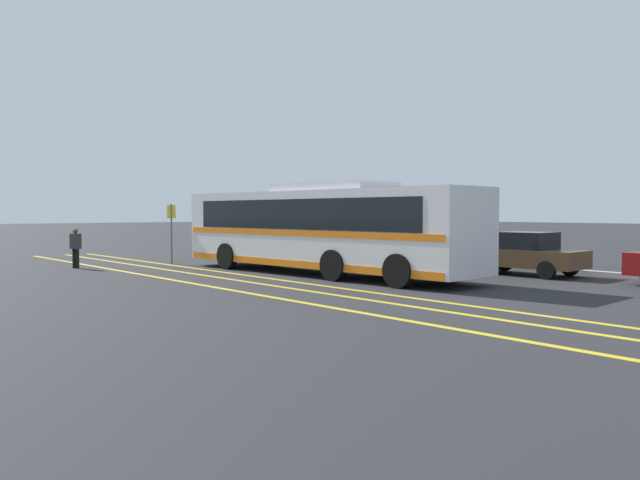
{
  "coord_description": "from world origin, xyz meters",
  "views": [
    {
      "loc": [
        17.55,
        -14.29,
        2.18
      ],
      "look_at": [
        0.99,
        -0.02,
        1.21
      ],
      "focal_mm": 35.0,
      "sensor_mm": 36.0,
      "label": 1
    }
  ],
  "objects_px": {
    "transit_bus": "(320,227)",
    "parked_car_2": "(418,248)",
    "parked_car_1": "(328,243)",
    "bus_stop_sign": "(171,226)",
    "parked_car_0": "(268,240)",
    "pedestrian_0": "(76,246)",
    "parked_car_3": "(525,254)"
  },
  "relations": [
    {
      "from": "transit_bus",
      "to": "parked_car_2",
      "type": "distance_m",
      "value": 5.64
    },
    {
      "from": "transit_bus",
      "to": "parked_car_1",
      "type": "bearing_deg",
      "value": 43.26
    },
    {
      "from": "parked_car_2",
      "to": "bus_stop_sign",
      "type": "xyz_separation_m",
      "value": [
        -7.23,
        -7.4,
        0.91
      ]
    },
    {
      "from": "transit_bus",
      "to": "parked_car_1",
      "type": "distance_m",
      "value": 7.79
    },
    {
      "from": "parked_car_0",
      "to": "parked_car_1",
      "type": "distance_m",
      "value": 5.26
    },
    {
      "from": "transit_bus",
      "to": "pedestrian_0",
      "type": "distance_m",
      "value": 9.86
    },
    {
      "from": "transit_bus",
      "to": "bus_stop_sign",
      "type": "height_order",
      "value": "transit_bus"
    },
    {
      "from": "parked_car_1",
      "to": "parked_car_3",
      "type": "relative_size",
      "value": 1.1
    },
    {
      "from": "parked_car_1",
      "to": "bus_stop_sign",
      "type": "relative_size",
      "value": 1.77
    },
    {
      "from": "parked_car_3",
      "to": "parked_car_0",
      "type": "bearing_deg",
      "value": 86.54
    },
    {
      "from": "parked_car_3",
      "to": "bus_stop_sign",
      "type": "height_order",
      "value": "bus_stop_sign"
    },
    {
      "from": "parked_car_1",
      "to": "parked_car_2",
      "type": "height_order",
      "value": "parked_car_1"
    },
    {
      "from": "pedestrian_0",
      "to": "bus_stop_sign",
      "type": "distance_m",
      "value": 3.93
    },
    {
      "from": "pedestrian_0",
      "to": "parked_car_3",
      "type": "bearing_deg",
      "value": 18.31
    },
    {
      "from": "transit_bus",
      "to": "parked_car_3",
      "type": "xyz_separation_m",
      "value": [
        4.84,
        5.24,
        -0.92
      ]
    },
    {
      "from": "parked_car_1",
      "to": "bus_stop_sign",
      "type": "xyz_separation_m",
      "value": [
        -1.89,
        -7.17,
        0.86
      ]
    },
    {
      "from": "parked_car_0",
      "to": "parked_car_3",
      "type": "bearing_deg",
      "value": -87.3
    },
    {
      "from": "parked_car_1",
      "to": "parked_car_2",
      "type": "relative_size",
      "value": 0.95
    },
    {
      "from": "parked_car_1",
      "to": "parked_car_3",
      "type": "distance_m",
      "value": 10.45
    },
    {
      "from": "bus_stop_sign",
      "to": "parked_car_3",
      "type": "bearing_deg",
      "value": -63.39
    },
    {
      "from": "parked_car_2",
      "to": "parked_car_3",
      "type": "distance_m",
      "value": 5.12
    },
    {
      "from": "parked_car_1",
      "to": "parked_car_2",
      "type": "bearing_deg",
      "value": 95.76
    },
    {
      "from": "parked_car_3",
      "to": "pedestrian_0",
      "type": "distance_m",
      "value": 16.87
    },
    {
      "from": "parked_car_3",
      "to": "bus_stop_sign",
      "type": "distance_m",
      "value": 14.26
    },
    {
      "from": "parked_car_3",
      "to": "parked_car_2",
      "type": "bearing_deg",
      "value": 84.52
    },
    {
      "from": "parked_car_0",
      "to": "parked_car_2",
      "type": "relative_size",
      "value": 0.94
    },
    {
      "from": "transit_bus",
      "to": "bus_stop_sign",
      "type": "relative_size",
      "value": 5.08
    },
    {
      "from": "parked_car_0",
      "to": "bus_stop_sign",
      "type": "distance_m",
      "value": 8.25
    },
    {
      "from": "parked_car_3",
      "to": "transit_bus",
      "type": "bearing_deg",
      "value": 135.27
    },
    {
      "from": "parked_car_1",
      "to": "bus_stop_sign",
      "type": "height_order",
      "value": "bus_stop_sign"
    },
    {
      "from": "pedestrian_0",
      "to": "parked_car_0",
      "type": "bearing_deg",
      "value": 82.03
    },
    {
      "from": "parked_car_1",
      "to": "parked_car_3",
      "type": "xyz_separation_m",
      "value": [
        10.45,
        -0.08,
        0.0
      ]
    }
  ]
}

